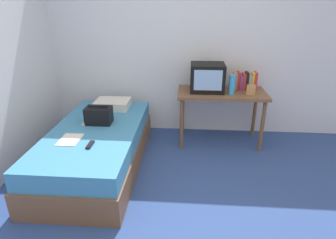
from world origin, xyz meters
The scene contains 13 objects.
ground_plane centered at (0.00, 0.00, 0.00)m, with size 8.00×8.00×0.00m, color #2D4784.
wall_back centered at (0.00, 2.00, 1.30)m, with size 5.20×0.10×2.60m, color silver.
bed centered at (-1.03, 0.80, 0.24)m, with size 1.00×2.00×0.49m.
desk centered at (0.47, 1.57, 0.64)m, with size 1.16×0.60×0.74m.
tv centered at (0.27, 1.59, 0.92)m, with size 0.44×0.39×0.36m.
water_bottle centered at (0.58, 1.44, 0.86)m, with size 0.08×0.08×0.25m, color #3399DB.
book_row centered at (0.79, 1.70, 0.85)m, with size 0.30×0.16×0.24m.
picture_frame centered at (0.82, 1.44, 0.80)m, with size 0.11×0.02×0.13m, color #B27F4C.
pillow centered at (-1.00, 1.49, 0.55)m, with size 0.46×0.35×0.11m, color silver.
handbag centered at (-1.02, 0.96, 0.59)m, with size 0.30×0.20×0.22m.
magazine centered at (-1.20, 0.49, 0.49)m, with size 0.21×0.29×0.01m, color white.
remote_dark centered at (-0.94, 0.38, 0.50)m, with size 0.04×0.16×0.02m, color black.
remote_silver centered at (-1.19, 0.93, 0.50)m, with size 0.04×0.14×0.02m, color #B7B7BC.
Camera 1 is at (0.03, -2.09, 1.83)m, focal length 30.30 mm.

